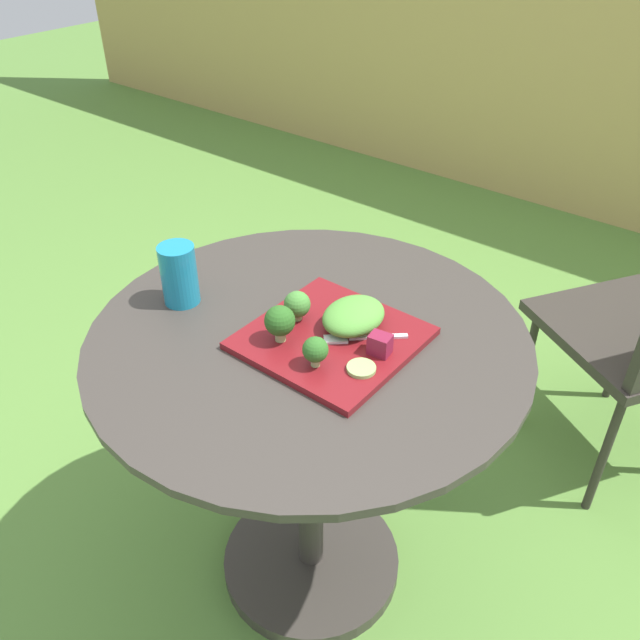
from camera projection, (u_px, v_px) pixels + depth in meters
name	position (u px, v px, depth m)	size (l,w,h in m)	color
ground_plane	(311.00, 564.00, 1.68)	(12.00, 12.00, 0.00)	#568438
patio_table	(310.00, 438.00, 1.42)	(0.85, 0.85, 0.74)	#38332D
salad_plate	(332.00, 338.00, 1.23)	(0.29, 0.29, 0.01)	maroon
drinking_glass	(179.00, 277.00, 1.31)	(0.07, 0.07, 0.13)	teal
fork	(358.00, 338.00, 1.22)	(0.13, 0.12, 0.00)	silver
lettuce_mound	(354.00, 316.00, 1.23)	(0.11, 0.14, 0.05)	#519338
broccoli_floret_0	(297.00, 305.00, 1.25)	(0.05, 0.05, 0.06)	#99B770
broccoli_floret_1	(315.00, 350.00, 1.14)	(0.05, 0.05, 0.06)	#99B770
broccoli_floret_2	(280.00, 321.00, 1.19)	(0.06, 0.06, 0.07)	#99B770
cucumber_slice_0	(361.00, 368.00, 1.14)	(0.05, 0.05, 0.01)	#8EB766
beet_chunk_0	(380.00, 344.00, 1.17)	(0.04, 0.03, 0.04)	maroon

